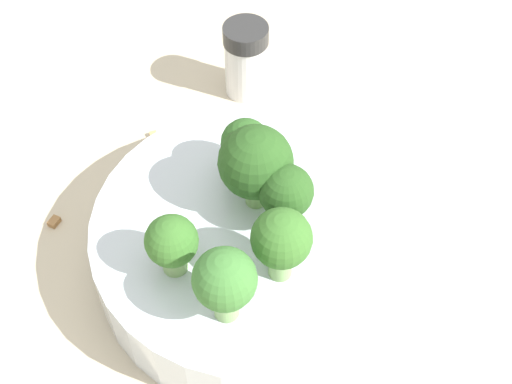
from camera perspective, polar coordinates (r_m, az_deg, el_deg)
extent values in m
plane|color=beige|center=(0.50, 0.00, -5.67)|extent=(3.00, 3.00, 0.00)
cylinder|color=silver|center=(0.48, 0.00, -4.12)|extent=(0.22, 0.22, 0.05)
cylinder|color=#8EB770|center=(0.48, -0.82, 2.56)|extent=(0.02, 0.02, 0.02)
sphere|color=#2D5B23|center=(0.46, -0.84, 3.96)|extent=(0.03, 0.03, 0.03)
cylinder|color=#84AD66|center=(0.45, 2.33, -1.58)|extent=(0.02, 0.02, 0.03)
sphere|color=#28511E|center=(0.43, 2.42, 0.05)|extent=(0.03, 0.03, 0.03)
cylinder|color=#84AD66|center=(0.43, 1.98, -5.37)|extent=(0.02, 0.02, 0.03)
sphere|color=#386B28|center=(0.41, 2.06, -3.72)|extent=(0.04, 0.04, 0.04)
cylinder|color=#84AD66|center=(0.46, -0.03, 0.45)|extent=(0.02, 0.02, 0.03)
sphere|color=#28511E|center=(0.44, -0.03, 2.39)|extent=(0.05, 0.05, 0.05)
cylinder|color=#84AD66|center=(0.41, -2.42, -8.57)|extent=(0.02, 0.02, 0.03)
sphere|color=#3D7533|center=(0.39, -2.53, -6.98)|extent=(0.04, 0.04, 0.04)
cylinder|color=#84AD66|center=(0.43, -6.42, -5.39)|extent=(0.02, 0.02, 0.02)
sphere|color=#386B28|center=(0.42, -6.62, -4.12)|extent=(0.03, 0.03, 0.03)
cylinder|color=silver|center=(0.59, -0.79, 10.00)|extent=(0.03, 0.03, 0.05)
cylinder|color=#2D2D2D|center=(0.57, -0.83, 12.46)|extent=(0.04, 0.04, 0.01)
cube|color=olive|center=(0.53, -15.90, -2.16)|extent=(0.01, 0.01, 0.01)
cube|color=tan|center=(0.57, -8.57, 4.41)|extent=(0.01, 0.01, 0.01)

